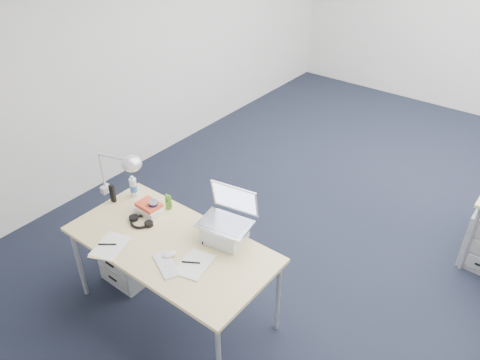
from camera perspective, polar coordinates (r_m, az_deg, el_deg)
name	(u,v)px	position (r m, az deg, el deg)	size (l,w,h in m)	color
floor	(384,236)	(4.93, 17.17, -6.49)	(7.00, 7.00, 0.00)	black
room	(421,71)	(4.10, 21.16, 12.32)	(6.02, 7.02, 2.80)	silver
desk_near	(171,247)	(3.58, -8.41, -8.14)	(1.60, 0.80, 0.73)	#D4BB7A
drawer_pedestal_near	(134,249)	(4.25, -12.82, -8.17)	(0.40, 0.50, 0.55)	#A3A6A8
silver_laptop	(225,218)	(3.42, -1.88, -4.71)	(0.38, 0.30, 0.40)	silver
wireless_keyboard	(166,265)	(3.37, -8.98, -10.18)	(0.27, 0.11, 0.01)	white
computer_mouse	(170,254)	(3.43, -8.59, -8.94)	(0.07, 0.11, 0.04)	white
headphones	(141,221)	(3.77, -11.97, -4.90)	(0.22, 0.17, 0.04)	black
can_koozie	(154,208)	(3.81, -10.48, -3.33)	(0.08, 0.08, 0.13)	#161A46
water_bottle	(133,186)	(4.04, -12.88, -0.73)	(0.06, 0.06, 0.20)	silver
bear_figurine	(168,201)	(3.85, -8.73, -2.59)	(0.07, 0.06, 0.14)	#36771F
book_stack	(149,208)	(3.84, -11.01, -3.41)	(0.20, 0.15, 0.09)	silver
cordless_phone	(113,193)	(4.02, -15.28, -1.59)	(0.04, 0.03, 0.16)	black
papers_left	(109,246)	(3.61, -15.67, -7.79)	(0.20, 0.28, 0.01)	#EBD788
papers_right	(193,264)	(3.35, -5.76, -10.20)	(0.19, 0.28, 0.01)	#EBD788
sunglasses	(209,244)	(3.49, -3.78, -7.85)	(0.11, 0.05, 0.03)	black
desk_lamp	(114,172)	(3.95, -15.13, 0.90)	(0.46, 0.17, 0.53)	silver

